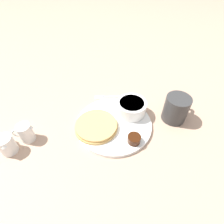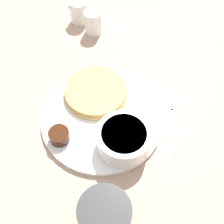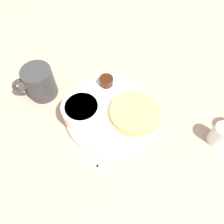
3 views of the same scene
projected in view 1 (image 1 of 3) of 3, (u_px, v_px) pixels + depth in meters
The scene contains 10 objects.
ground_plane at pixel (114, 125), 0.61m from camera, with size 4.00×4.00×0.00m, color tan.
plate at pixel (114, 124), 0.60m from camera, with size 0.26×0.26×0.01m.
pancake_stack at pixel (96, 126), 0.58m from camera, with size 0.14×0.14×0.02m.
bowl at pixel (131, 107), 0.62m from camera, with size 0.10×0.10×0.05m.
syrup_cup at pixel (134, 139), 0.54m from camera, with size 0.04×0.04×0.02m.
butter_ramekin at pixel (137, 109), 0.62m from camera, with size 0.05×0.05×0.04m.
coffee_mug at pixel (176, 108), 0.60m from camera, with size 0.11×0.08×0.09m.
creamer_pitcher_near at pixel (26, 133), 0.54m from camera, with size 0.04×0.07×0.07m.
creamer_pitcher_far at pixel (6, 145), 0.51m from camera, with size 0.06×0.05×0.06m.
fork at pixel (108, 97), 0.71m from camera, with size 0.05×0.14×0.00m.
Camera 1 is at (0.39, 0.08, 0.46)m, focal length 28.00 mm.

